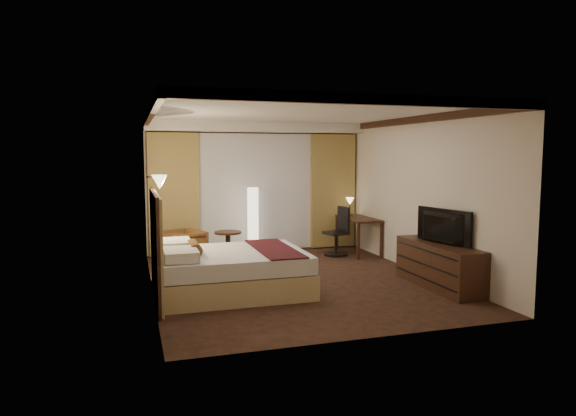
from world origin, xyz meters
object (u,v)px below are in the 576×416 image
object	(u,v)px
side_table	(228,246)
desk	(358,236)
bed	(232,271)
office_chair	(336,231)
armchair	(182,246)
television	(439,224)
floor_lamp	(253,222)
dresser	(439,265)

from	to	relation	value
side_table	desk	size ratio (longest dim) A/B	0.48
bed	desk	distance (m)	3.77
desk	side_table	bearing A→B (deg)	178.09
desk	office_chair	xyz separation A→B (m)	(-0.52, -0.05, 0.12)
armchair	office_chair	world-z (taller)	office_chair
armchair	television	distance (m)	4.56
bed	floor_lamp	world-z (taller)	floor_lamp
bed	armchair	size ratio (longest dim) A/B	2.93
armchair	floor_lamp	size ratio (longest dim) A/B	0.52
side_table	desk	world-z (taller)	desk
office_chair	side_table	bearing A→B (deg)	164.39
television	bed	bearing A→B (deg)	66.37
side_table	dresser	distance (m)	4.02
television	dresser	bearing A→B (deg)	-101.87
side_table	television	bearing A→B (deg)	-46.99
side_table	floor_lamp	world-z (taller)	floor_lamp
office_chair	television	xyz separation A→B (m)	(0.54, -2.78, 0.49)
office_chair	television	world-z (taller)	television
office_chair	bed	bearing A→B (deg)	-151.85
bed	floor_lamp	distance (m)	2.72
armchair	television	xyz separation A→B (m)	(3.63, -2.69, 0.63)
side_table	armchair	bearing A→B (deg)	-165.52
floor_lamp	office_chair	distance (m)	1.69
floor_lamp	television	xyz separation A→B (m)	(2.17, -3.18, 0.29)
desk	bed	bearing A→B (deg)	-144.43
desk	office_chair	size ratio (longest dim) A/B	1.19
bed	armchair	bearing A→B (deg)	104.97
side_table	office_chair	size ratio (longest dim) A/B	0.57
television	side_table	bearing A→B (deg)	31.14
side_table	office_chair	xyz separation A→B (m)	(2.19, -0.14, 0.21)
desk	television	xyz separation A→B (m)	(0.02, -2.83, 0.62)
bed	dresser	distance (m)	3.18
bed	office_chair	bearing A→B (deg)	40.09
bed	desk	world-z (taller)	desk
side_table	dresser	world-z (taller)	dresser
side_table	office_chair	bearing A→B (deg)	-3.67
bed	television	world-z (taller)	television
floor_lamp	television	bearing A→B (deg)	-55.71
floor_lamp	side_table	bearing A→B (deg)	-155.29
armchair	side_table	distance (m)	0.94
armchair	desk	distance (m)	3.61
bed	floor_lamp	xyz separation A→B (m)	(0.91, 2.54, 0.39)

